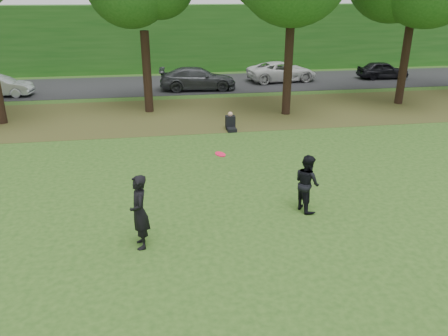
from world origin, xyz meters
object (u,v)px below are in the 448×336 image
(player_right, at_px, (307,183))
(seated_person, at_px, (231,123))
(player_left, at_px, (139,212))
(frisbee, at_px, (220,154))

(player_right, bearing_deg, seated_person, -9.49)
(player_left, relative_size, player_right, 1.13)
(frisbee, xyz_separation_m, seated_person, (1.83, 8.78, -1.78))
(player_left, height_order, frisbee, frisbee)
(frisbee, distance_m, seated_person, 9.14)
(seated_person, bearing_deg, frisbee, -103.65)
(seated_person, bearing_deg, player_left, -114.48)
(player_left, xyz_separation_m, frisbee, (2.08, 0.61, 1.15))
(player_left, bearing_deg, frisbee, 99.05)
(player_left, bearing_deg, player_right, 97.58)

